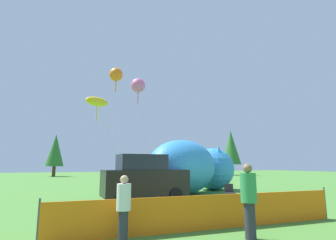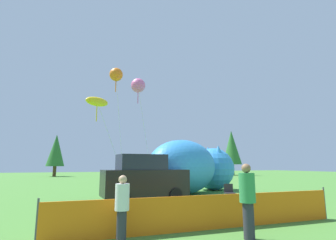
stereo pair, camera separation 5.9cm
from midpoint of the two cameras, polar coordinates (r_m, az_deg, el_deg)
ground_plane at (r=12.06m, az=8.60°, el=-18.27°), size 120.00×120.00×0.00m
parked_car at (r=13.69m, az=-5.28°, el=-12.52°), size 4.36×1.97×2.33m
folding_chair at (r=13.66m, az=13.11°, el=-14.87°), size 0.60×0.60×0.88m
inflatable_cat at (r=17.63m, az=5.24°, el=-10.51°), size 8.00×6.14×3.38m
safety_fence at (r=8.04m, az=9.01°, el=-19.19°), size 8.98×0.22×1.05m
spectator_in_black_shirt at (r=6.65m, az=-9.92°, el=-17.89°), size 0.34×0.34×1.57m
spectator_in_red_shirt at (r=7.19m, az=16.95°, el=-15.78°), size 0.40×0.40×1.84m
kite_pink_octopus at (r=18.64m, az=-6.60°, el=7.43°), size 1.34×1.74×7.81m
kite_yellow_hero at (r=17.67m, az=-15.24°, el=3.81°), size 3.34×1.78×6.30m
kite_orange_flower at (r=19.67m, az=-11.32°, el=9.62°), size 1.25×0.97×8.77m
horizon_tree_east at (r=48.27m, az=13.53°, el=-5.85°), size 3.30×3.30×7.88m
horizon_tree_west at (r=52.56m, az=2.60°, el=-7.58°), size 2.56×2.56×6.12m
horizon_tree_mid at (r=45.61m, az=-23.37°, el=-6.08°), size 2.78×2.78×6.63m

